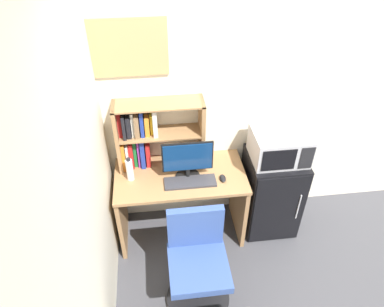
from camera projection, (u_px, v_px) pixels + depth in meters
name	position (u px, v px, depth m)	size (l,w,h in m)	color
wall_back	(331.00, 92.00, 3.17)	(6.40, 0.04, 2.60)	silver
wall_left	(71.00, 281.00, 1.72)	(0.04, 4.40, 2.60)	silver
desk	(181.00, 194.00, 3.28)	(1.14, 0.59, 0.75)	#997047
hutch_bookshelf	(146.00, 134.00, 3.05)	(0.75, 0.23, 0.62)	#997047
monitor	(188.00, 160.00, 2.99)	(0.43, 0.21, 0.37)	black
keyboard	(190.00, 182.00, 3.04)	(0.44, 0.15, 0.02)	#333338
computer_mouse	(223.00, 178.00, 3.07)	(0.05, 0.10, 0.03)	black
water_bottle	(130.00, 170.00, 3.02)	(0.06, 0.06, 0.23)	silver
mini_fridge	(271.00, 192.00, 3.43)	(0.49, 0.51, 0.84)	black
microwave	(280.00, 146.00, 3.09)	(0.47, 0.39, 0.27)	#ADADB2
desk_chair	(198.00, 267.00, 2.83)	(0.52, 0.52, 0.88)	black
wall_corkboard	(118.00, 48.00, 2.66)	(0.74, 0.02, 0.45)	tan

